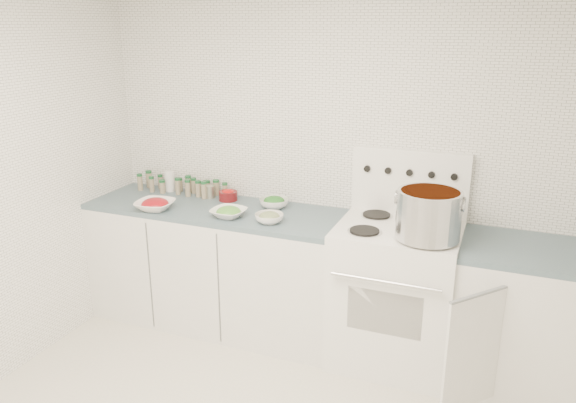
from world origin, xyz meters
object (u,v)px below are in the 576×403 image
object	(u,v)px
stove	(395,290)
bowl_tomato	(155,205)
bowl_snowpea	(229,212)
stock_pot	(429,213)

from	to	relation	value
stove	bowl_tomato	xyz separation A→B (m)	(-1.67, -0.20, 0.44)
bowl_tomato	bowl_snowpea	xyz separation A→B (m)	(0.55, 0.05, -0.00)
stove	stock_pot	size ratio (longest dim) A/B	3.46
stock_pot	bowl_snowpea	size ratio (longest dim) A/B	1.58
stove	bowl_snowpea	world-z (taller)	stove
stock_pot	bowl_snowpea	bearing A→B (deg)	179.35
stove	stock_pot	bearing A→B (deg)	-40.46
stock_pot	bowl_tomato	size ratio (longest dim) A/B	1.37
stock_pot	bowl_tomato	bearing A→B (deg)	-178.78
stock_pot	bowl_tomato	world-z (taller)	stock_pot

